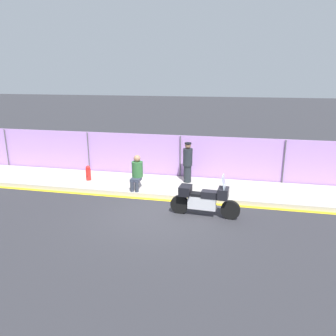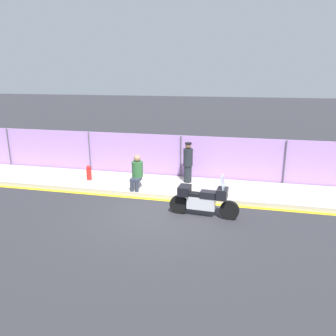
% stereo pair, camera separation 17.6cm
% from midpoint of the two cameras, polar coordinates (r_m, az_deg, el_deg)
% --- Properties ---
extents(ground_plane, '(120.00, 120.00, 0.00)m').
position_cam_midpoint_polar(ground_plane, '(10.90, -1.82, -7.99)').
color(ground_plane, '#2D2D33').
extents(sidewalk, '(31.48, 2.42, 0.17)m').
position_cam_midpoint_polar(sidewalk, '(13.16, 0.81, -3.30)').
color(sidewalk, '#ADA89E').
rests_on(sidewalk, ground_plane).
extents(curb_paint_stripe, '(31.48, 0.18, 0.01)m').
position_cam_midpoint_polar(curb_paint_stripe, '(12.00, -0.41, -5.67)').
color(curb_paint_stripe, gold).
rests_on(curb_paint_stripe, ground_plane).
extents(storefront_fence, '(29.91, 0.17, 1.94)m').
position_cam_midpoint_polar(storefront_fence, '(14.13, 1.86, 1.80)').
color(storefront_fence, '#AD7FC6').
rests_on(storefront_fence, ground_plane).
extents(motorcycle, '(2.27, 0.61, 1.43)m').
position_cam_midpoint_polar(motorcycle, '(10.60, 5.83, -5.46)').
color(motorcycle, black).
rests_on(motorcycle, ground_plane).
extents(officer_standing, '(0.38, 0.38, 1.65)m').
position_cam_midpoint_polar(officer_standing, '(13.27, 3.07, 1.02)').
color(officer_standing, '#1E2328').
rests_on(officer_standing, sidewalk).
extents(person_seated_on_curb, '(0.43, 0.70, 1.33)m').
position_cam_midpoint_polar(person_seated_on_curb, '(12.56, -5.84, -0.45)').
color(person_seated_on_curb, '#2D3342').
rests_on(person_seated_on_curb, sidewalk).
extents(fire_hydrant, '(0.20, 0.25, 0.63)m').
position_cam_midpoint_polar(fire_hydrant, '(14.06, -14.06, -0.84)').
color(fire_hydrant, red).
rests_on(fire_hydrant, sidewalk).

